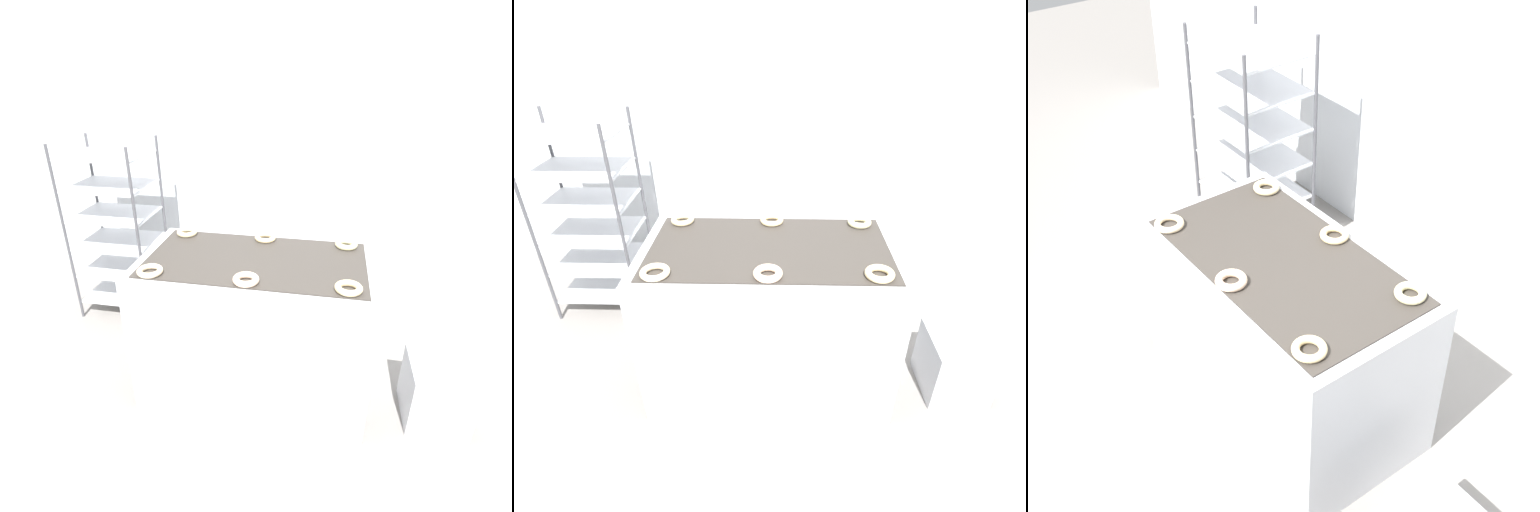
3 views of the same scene
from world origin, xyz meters
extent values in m
plane|color=gray|center=(0.00, 0.00, 0.00)|extent=(14.00, 14.00, 0.00)
cube|color=silver|center=(0.00, 2.12, 1.40)|extent=(8.00, 0.05, 2.80)
cube|color=#B7BABF|center=(0.00, 0.65, 0.48)|extent=(1.43, 0.80, 0.96)
cube|color=#38332D|center=(0.00, 0.65, 0.96)|extent=(1.31, 0.71, 0.01)
cube|color=#262628|center=(0.39, 0.29, 0.67)|extent=(0.12, 0.07, 0.10)
cylinder|color=#4C4C51|center=(-1.67, 1.15, 0.75)|extent=(0.02, 0.02, 1.51)
cylinder|color=#4C4C51|center=(-1.03, 1.15, 0.75)|extent=(0.02, 0.02, 1.51)
cylinder|color=#4C4C51|center=(-1.67, 1.67, 0.75)|extent=(0.02, 0.02, 1.51)
cylinder|color=#4C4C51|center=(-1.03, 1.67, 0.75)|extent=(0.02, 0.02, 1.51)
cube|color=silver|center=(-1.35, 1.41, 0.15)|extent=(0.63, 0.52, 0.01)
cube|color=silver|center=(-1.35, 1.41, 0.40)|extent=(0.63, 0.52, 0.01)
cube|color=silver|center=(-1.35, 1.41, 0.65)|extent=(0.63, 0.52, 0.01)
cube|color=silver|center=(-1.35, 1.41, 0.89)|extent=(0.63, 0.52, 0.01)
cube|color=silver|center=(-1.35, 1.41, 1.14)|extent=(0.63, 0.52, 0.01)
cube|color=silver|center=(-1.35, 1.41, 1.39)|extent=(0.63, 0.52, 0.01)
cube|color=#B7BABF|center=(1.16, 0.55, 0.20)|extent=(0.37, 0.39, 0.40)
torus|color=beige|center=(-0.55, 0.36, 0.98)|extent=(0.15, 0.15, 0.03)
torus|color=beige|center=(0.00, 0.36, 0.98)|extent=(0.15, 0.15, 0.04)
torus|color=beige|center=(0.55, 0.37, 0.98)|extent=(0.15, 0.15, 0.04)
torus|color=beige|center=(-0.54, 0.94, 0.98)|extent=(0.14, 0.14, 0.03)
torus|color=beige|center=(0.01, 0.95, 0.98)|extent=(0.14, 0.14, 0.03)
torus|color=beige|center=(0.54, 0.93, 0.98)|extent=(0.14, 0.14, 0.04)
camera|label=1|loc=(0.40, -1.49, 2.04)|focal=28.00mm
camera|label=2|loc=(0.05, -1.26, 2.06)|focal=28.00mm
camera|label=3|loc=(2.10, -0.93, 2.99)|focal=50.00mm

